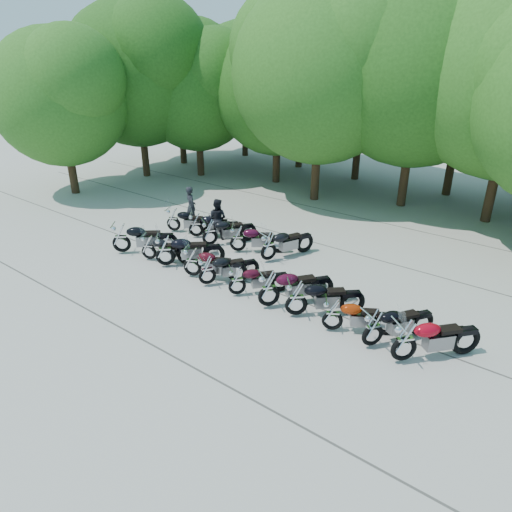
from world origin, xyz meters
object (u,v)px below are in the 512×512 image
Objects in this scene: motorcycle_2 at (165,250)px; motorcycle_9 at (373,327)px; motorcycle_5 at (237,280)px; motorcycle_14 at (238,238)px; motorcycle_11 at (173,219)px; motorcycle_3 at (192,261)px; motorcycle_6 at (269,288)px; motorcycle_12 at (196,224)px; motorcycle_1 at (149,246)px; motorcycle_10 at (405,340)px; motorcycle_15 at (269,245)px; motorcycle_4 at (207,270)px; rider_0 at (191,207)px; motorcycle_0 at (121,237)px; rider_1 at (217,219)px; motorcycle_13 at (210,231)px; motorcycle_8 at (333,314)px; motorcycle_7 at (297,297)px.

motorcycle_9 is (8.20, 0.01, -0.06)m from motorcycle_2.
motorcycle_5 is 3.51m from motorcycle_14.
motorcycle_14 reaches higher than motorcycle_11.
motorcycle_3 is 1.02× the size of motorcycle_14.
motorcycle_6 reaches higher than motorcycle_12.
motorcycle_10 is at bearing -115.58° from motorcycle_1.
motorcycle_2 is at bearing -162.39° from motorcycle_11.
motorcycle_10 is 1.05× the size of motorcycle_15.
rider_0 is (-4.57, 3.80, 0.32)m from motorcycle_4.
motorcycle_12 is at bearing -60.90° from motorcycle_0.
motorcycle_14 is at bearing 10.11° from motorcycle_9.
motorcycle_1 is at bearing 35.45° from motorcycle_6.
motorcycle_10 is at bearing -134.62° from motorcycle_2.
motorcycle_1 is (1.34, 0.24, -0.13)m from motorcycle_0.
motorcycle_15 is at bearing -68.37° from motorcycle_4.
rider_0 is (-0.05, 3.90, 0.22)m from motorcycle_0.
motorcycle_11 is at bearing 53.03° from motorcycle_14.
motorcycle_14 is (1.26, 2.66, -0.07)m from motorcycle_2.
motorcycle_4 is at bearing -168.35° from motorcycle_12.
motorcycle_2 is at bearing 39.42° from motorcycle_10.
motorcycle_15 reaches higher than motorcycle_1.
rider_1 is at bearing -1.21° from motorcycle_5.
motorcycle_1 reaches higher than motorcycle_5.
motorcycle_1 is at bearing 101.97° from motorcycle_13.
motorcycle_14 is (-3.50, 2.69, -0.06)m from motorcycle_6.
motorcycle_9 is 10.92m from motorcycle_11.
motorcycle_8 is at bearing 139.31° from rider_1.
motorcycle_9 is 8.60m from motorcycle_13.
motorcycle_1 is 0.86× the size of motorcycle_7.
motorcycle_1 is 0.83× the size of motorcycle_2.
motorcycle_2 is 1.09× the size of motorcycle_9.
motorcycle_11 is 2.11m from rider_1.
motorcycle_0 reaches higher than motorcycle_10.
motorcycle_1 is 9.13m from motorcycle_9.
motorcycle_13 is at bearing -17.25° from motorcycle_4.
motorcycle_11 is at bearing 22.26° from motorcycle_15.
motorcycle_0 is at bearing 82.23° from motorcycle_13.
motorcycle_1 is 6.66m from motorcycle_7.
rider_1 is (-2.67, 3.47, 0.26)m from motorcycle_4.
motorcycle_8 is 1.21× the size of rider_1.
motorcycle_5 is at bearing 36.87° from motorcycle_6.
motorcycle_8 is 0.85× the size of motorcycle_10.
motorcycle_6 is 0.97m from motorcycle_7.
motorcycle_12 reaches higher than motorcycle_8.
rider_0 is (-1.39, 3.66, 0.35)m from motorcycle_1.
motorcycle_14 is at bearing 23.77° from motorcycle_15.
motorcycle_3 is 7.72m from motorcycle_10.
motorcycle_3 is at bearing 145.34° from motorcycle_14.
motorcycle_1 is 0.93× the size of motorcycle_12.
motorcycle_12 reaches higher than motorcycle_1.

